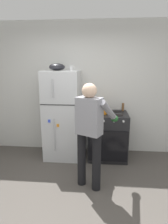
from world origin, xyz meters
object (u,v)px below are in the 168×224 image
Objects in this scene: mixing_bowl at (57,67)px; person_cook at (91,127)px; stove_range at (108,136)px; red_pot at (100,110)px; pepper_mill at (123,107)px; refrigerator at (63,115)px; coffee_mug at (71,68)px.

person_cook is at bearing -54.70° from mixing_bowl.
red_pot is (-0.16, -0.04, 0.53)m from stove_range.
refrigerator is at bearing -170.56° from pepper_mill.
stove_range is at bearing -144.96° from pepper_mill.
stove_range is (0.90, -0.01, -0.41)m from refrigerator.
coffee_mug is 1.29m from pepper_mill.
coffee_mug is at bearing -171.65° from pepper_mill.
refrigerator is 0.76m from red_pot.
coffee_mug reaches higher than refrigerator.
mixing_bowl is at bearing 125.30° from person_cook.
mixing_bowl is (-0.82, 0.05, 0.81)m from red_pot.
refrigerator is at bearing -0.21° from mixing_bowl.
red_pot is 0.98m from coffee_mug.
pepper_mill is at bearing 63.31° from person_cook.
refrigerator is 0.99m from stove_range.
coffee_mug reaches higher than stove_range.
stove_range is 1.51m from coffee_mug.
red_pot is (0.13, 0.93, 0.03)m from person_cook.
mixing_bowl is at bearing 176.53° from red_pot.
mixing_bowl is at bearing 179.79° from refrigerator.
mixing_bowl is (-0.26, -0.05, 0.02)m from coffee_mug.
person_cook is at bearing -116.69° from pepper_mill.
person_cook is 10.12× the size of pepper_mill.
refrigerator is 4.69× the size of red_pot.
red_pot is at bearing -3.47° from mixing_bowl.
person_cook reaches higher than stove_range.
stove_range is 8.30× the size of coffee_mug.
coffee_mug is 0.27m from mixing_bowl.
red_pot is 0.52m from pepper_mill.
mixing_bowl reaches higher than coffee_mug.
refrigerator is 1.16m from person_cook.
pepper_mill reaches higher than stove_range.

